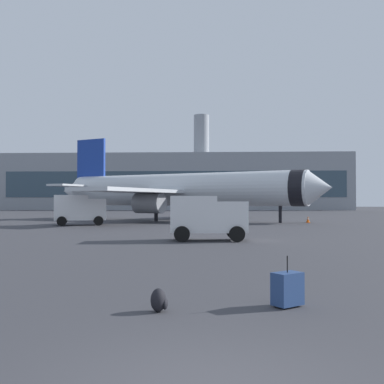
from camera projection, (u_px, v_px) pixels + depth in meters
name	position (u px, v px, depth m)	size (l,w,h in m)	color
airplane_at_gate	(179.00, 190.00, 53.99)	(33.92, 31.16, 10.50)	silver
service_truck	(80.00, 209.00, 43.78)	(5.22, 3.61, 2.90)	white
cargo_van	(208.00, 216.00, 26.49)	(4.47, 2.46, 2.60)	white
safety_cone_near	(203.00, 225.00, 36.18)	(0.44, 0.44, 0.79)	#F2590C
safety_cone_mid	(239.00, 217.00, 54.34)	(0.44, 0.44, 0.77)	#F2590C
safety_cone_far	(308.00, 219.00, 48.88)	(0.44, 0.44, 0.72)	#F2590C
rolling_suitcase	(287.00, 289.00, 9.81)	(0.75, 0.71, 1.10)	navy
traveller_backpack	(159.00, 300.00, 9.37)	(0.36, 0.40, 0.48)	black
terminal_building	(177.00, 183.00, 131.43)	(94.71, 23.87, 27.30)	gray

